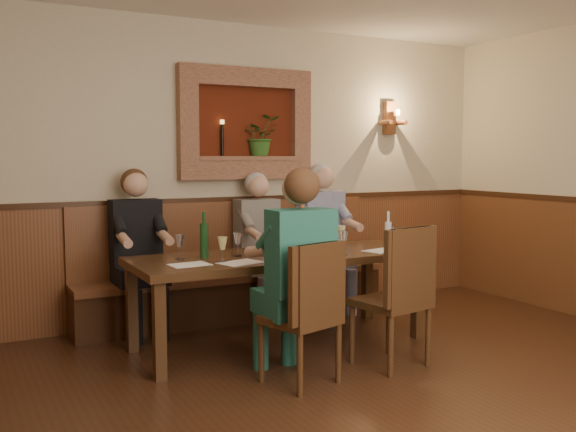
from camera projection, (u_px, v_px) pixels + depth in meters
name	position (u px, v px, depth m)	size (l,w,h in m)	color
ground_plane	(429.00, 428.00, 3.63)	(6.00, 6.00, 0.00)	#351E0E
room_shell	(436.00, 91.00, 3.46)	(6.04, 6.04, 2.82)	#C6B996
wainscoting	(431.00, 327.00, 3.58)	(6.02, 6.02, 1.15)	brown
wall_niche	(250.00, 128.00, 6.17)	(1.36, 0.30, 1.06)	#531A0B
wall_sconce	(390.00, 119.00, 6.92)	(0.25, 0.20, 0.35)	brown
dining_table	(280.00, 263.00, 5.20)	(2.40, 0.90, 0.75)	#34200F
bench	(234.00, 285.00, 6.06)	(3.00, 0.45, 1.11)	#381E0F
chair_near_left	(302.00, 342.00, 4.33)	(0.54, 0.54, 0.98)	#34200F
chair_near_right	(392.00, 325.00, 4.71)	(0.53, 0.53, 1.04)	#34200F
person_bench_left	(139.00, 267.00, 5.51)	(0.42, 0.52, 1.43)	black
person_bench_mid	(261.00, 259.00, 6.05)	(0.40, 0.50, 1.39)	#5A5652
person_bench_right	(325.00, 250.00, 6.38)	(0.44, 0.54, 1.47)	navy
person_chair_front	(294.00, 293.00, 4.39)	(0.44, 0.54, 1.46)	navy
spittoon_bucket	(284.00, 239.00, 5.04)	(0.25, 0.25, 0.29)	red
wine_bottle_green_a	(302.00, 233.00, 5.27)	(0.08, 0.08, 0.39)	#19471E
wine_bottle_green_b	(204.00, 239.00, 4.98)	(0.07, 0.07, 0.36)	#19471E
water_bottle	(388.00, 235.00, 5.42)	(0.07, 0.07, 0.33)	silver
tasting_sheet_a	(190.00, 265.00, 4.67)	(0.29, 0.20, 0.00)	white
tasting_sheet_b	(302.00, 255.00, 5.11)	(0.32, 0.23, 0.00)	white
tasting_sheet_c	(381.00, 251.00, 5.36)	(0.28, 0.20, 0.00)	white
tasting_sheet_d	(241.00, 263.00, 4.76)	(0.31, 0.22, 0.00)	white
wine_glass_0	(390.00, 236.00, 5.56)	(0.08, 0.08, 0.19)	white
wine_glass_1	(180.00, 247.00, 4.92)	(0.08, 0.08, 0.19)	white
wine_glass_2	(304.00, 239.00, 5.37)	(0.08, 0.08, 0.19)	#F0EC8F
wine_glass_3	(223.00, 250.00, 4.77)	(0.08, 0.08, 0.19)	#F0EC8F
wine_glass_4	(238.00, 244.00, 5.07)	(0.08, 0.08, 0.19)	white
wine_glass_5	(341.00, 237.00, 5.53)	(0.08, 0.08, 0.19)	#F0EC8F
wine_glass_6	(344.00, 242.00, 5.17)	(0.08, 0.08, 0.19)	white
wine_glass_7	(287.00, 245.00, 5.04)	(0.08, 0.08, 0.19)	#F0EC8F
wine_glass_8	(284.00, 248.00, 4.85)	(0.08, 0.08, 0.19)	#F0EC8F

